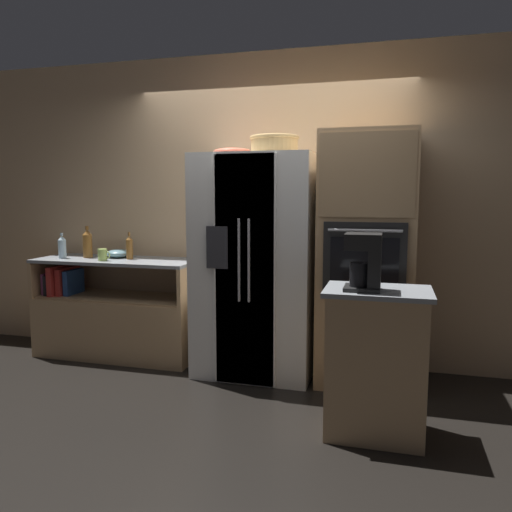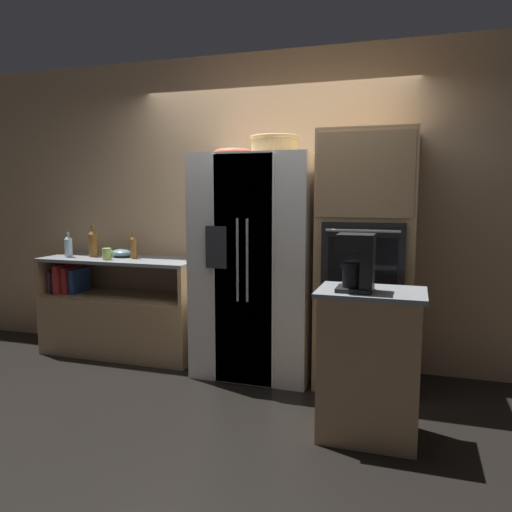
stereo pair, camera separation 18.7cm
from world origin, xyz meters
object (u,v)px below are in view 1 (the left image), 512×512
Objects in this scene: coffee_maker at (367,259)px; bottle_tall at (62,247)px; wicker_basket at (274,144)px; fruit_bowl at (232,151)px; bottle_wide at (88,243)px; refrigerator at (256,266)px; mixing_bowl at (118,253)px; bottle_short at (129,247)px; mug at (103,255)px; wall_oven at (366,259)px.

bottle_tall is at bearing 161.41° from coffee_maker.
wicker_basket is 1.15× the size of coffee_maker.
coffee_maker is at bearing -18.59° from bottle_tall.
fruit_bowl reaches higher than bottle_wide.
bottle_wide is (-1.87, 0.14, -0.88)m from wicker_basket.
refrigerator reaches higher than bottle_tall.
coffee_maker is at bearing -21.89° from bottle_wide.
fruit_bowl reaches higher than mixing_bowl.
bottle_short is at bearing 8.67° from bottle_tall.
coffee_maker reaches higher than mug.
wicker_basket reaches higher than fruit_bowl.
bottle_short is at bearing -0.73° from bottle_wide.
wall_oven reaches higher than bottle_short.
wicker_basket is 2.07m from bottle_wide.
wall_oven is at bearing 2.01° from mug.
wicker_basket is 3.34× the size of mug.
mug is at bearing -31.63° from bottle_wide.
mug is 0.53× the size of mixing_bowl.
wall_oven is 8.91× the size of mixing_bowl.
fruit_bowl reaches higher than bottle_short.
bottle_wide is 0.86× the size of coffee_maker.
fruit_bowl is 1.32× the size of bottle_tall.
bottle_tall is at bearing -179.97° from refrigerator.
refrigerator is at bearing 134.86° from coffee_maker.
wicker_basket is 2.27m from bottle_tall.
bottle_tall is at bearing -152.79° from bottle_wide.
coffee_maker reaches higher than bottle_short.
refrigerator is 1.39m from coffee_maker.
wicker_basket is 1.87m from mug.
wicker_basket is 1.27× the size of fruit_bowl.
mug is 0.34× the size of coffee_maker.
refrigerator is 4.64× the size of wicker_basket.
bottle_wide is 0.31m from mixing_bowl.
wall_oven is 5.02× the size of wicker_basket.
mug is (0.47, -0.06, -0.05)m from bottle_tall.
coffee_maker is (2.39, -1.15, 0.17)m from mixing_bowl.
wall_oven is 2.18m from bottle_short.
bottle_tall reaches higher than mug.
bottle_wide reaches higher than mug.
refrigerator is at bearing 167.71° from wicker_basket.
coffee_maker is (2.68, -1.08, 0.08)m from bottle_wide.
bottle_wide is at bearing 176.49° from refrigerator.
bottle_short is at bearing 154.33° from coffee_maker.
fruit_bowl is at bearing -8.58° from mixing_bowl.
refrigerator is 5.32× the size of coffee_maker.
fruit_bowl is (-0.37, 0.03, -0.05)m from wicker_basket.
wall_oven is at bearing -1.97° from bottle_short.
fruit_bowl is at bearing 175.70° from wicker_basket.
wicker_basket is at bearing -175.47° from wall_oven.
wall_oven is at bearing 1.64° from fruit_bowl.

